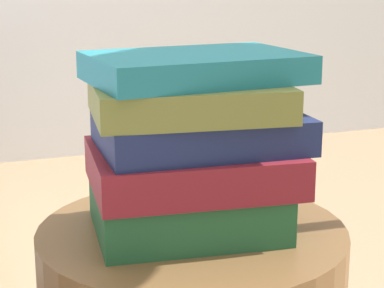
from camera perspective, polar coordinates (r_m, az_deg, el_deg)
The scene contains 5 objects.
book_forest at distance 0.96m, azimuth -0.37°, elevation -5.31°, with size 0.25×0.20×0.06m, color #1E512D.
book_maroon at distance 0.95m, azimuth -0.21°, elevation -1.86°, with size 0.27×0.21×0.05m, color maroon.
book_navy at distance 0.94m, azimuth 0.65°, elevation 1.11°, with size 0.27×0.19×0.05m, color #19234C.
book_olive at distance 0.92m, azimuth -0.31°, elevation 3.65°, with size 0.25×0.19×0.04m, color olive.
book_teal at distance 0.93m, azimuth 0.30°, elevation 6.28°, with size 0.27×0.18×0.04m, color #1E727F.
Camera 1 is at (-0.31, -0.86, 0.78)m, focal length 65.53 mm.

